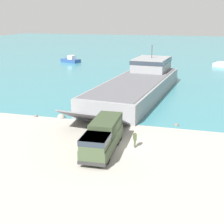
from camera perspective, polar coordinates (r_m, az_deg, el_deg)
The scene contains 9 objects.
ground_plane at distance 31.50m, azimuth 2.18°, elevation -6.21°, with size 240.00×240.00×0.00m, color #9E998E.
water_surface at distance 125.51m, azimuth 12.51°, elevation 11.06°, with size 240.00×180.00×0.01m, color teal.
landing_craft at distance 52.29m, azimuth 4.98°, elevation 5.32°, with size 11.21×34.06×7.38m.
military_truck at distance 29.70m, azimuth -1.71°, elevation -4.47°, with size 2.77×7.93×2.90m.
soldier_on_ramp at distance 30.84m, azimuth 4.20°, elevation -4.80°, with size 0.43×0.50×1.70m.
moored_boat_a at distance 89.23m, azimuth -7.54°, elevation 9.40°, with size 5.97×4.28×1.97m.
shoreline_rock_a at distance 41.59m, azimuth -13.75°, elevation -0.82°, with size 0.54×0.54×0.54m, color #66605B.
shoreline_rock_b at distance 37.91m, azimuth 11.68°, elevation -2.44°, with size 0.58×0.58×0.58m, color #66605B.
shoreline_rock_c at distance 40.45m, azimuth -9.27°, elevation -1.05°, with size 1.05×1.05×1.05m, color gray.
Camera 1 is at (6.48, -28.18, 12.49)m, focal length 50.00 mm.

